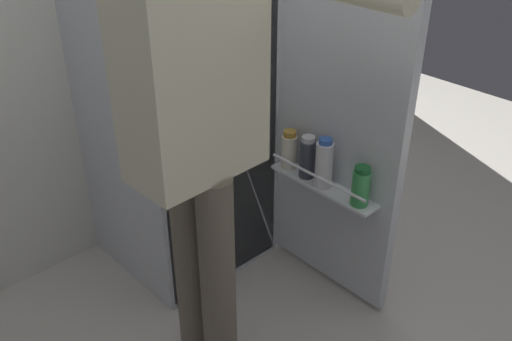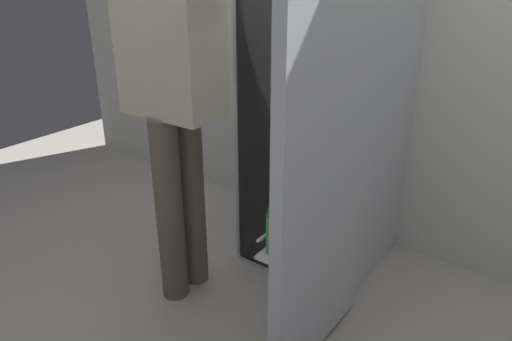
{
  "view_description": "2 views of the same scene",
  "coord_description": "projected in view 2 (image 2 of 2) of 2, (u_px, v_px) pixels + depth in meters",
  "views": [
    {
      "loc": [
        -1.26,
        -1.29,
        1.76
      ],
      "look_at": [
        -0.11,
        -0.05,
        0.74
      ],
      "focal_mm": 40.16,
      "sensor_mm": 36.0,
      "label": 1
    },
    {
      "loc": [
        1.03,
        -1.4,
        1.45
      ],
      "look_at": [
        -0.0,
        0.0,
        0.67
      ],
      "focal_mm": 33.82,
      "sensor_mm": 36.0,
      "label": 2
    }
  ],
  "objects": [
    {
      "name": "refrigerator",
      "position": [
        327.0,
        95.0,
        2.18
      ],
      "size": [
        0.67,
        1.22,
        1.75
      ],
      "color": "silver",
      "rests_on": "ground_plane"
    },
    {
      "name": "person",
      "position": [
        173.0,
        71.0,
        1.9
      ],
      "size": [
        0.54,
        0.72,
        1.72
      ],
      "color": "#665B4C",
      "rests_on": "ground_plane"
    },
    {
      "name": "ground_plane",
      "position": [
        256.0,
        307.0,
        2.18
      ],
      "size": [
        5.68,
        5.68,
        0.0
      ],
      "primitive_type": "plane",
      "color": "#B7B2A8"
    }
  ]
}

